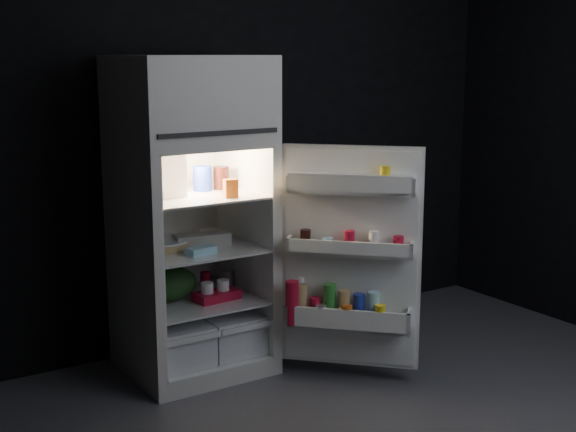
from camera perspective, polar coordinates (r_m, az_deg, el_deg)
wall_back at (r=5.01m, az=-4.12°, el=6.44°), size 4.00×0.00×2.70m
refrigerator at (r=4.51m, az=-7.03°, el=0.75°), size 0.76×0.71×1.78m
fridge_door at (r=4.36m, az=4.34°, el=-3.29°), size 0.64×0.65×1.22m
milk_jug at (r=4.38m, az=-8.48°, el=2.92°), size 0.15×0.15×0.24m
mayo_jar at (r=4.55m, az=-6.11°, el=2.68°), size 0.11×0.11×0.14m
jam_jar at (r=4.60m, az=-4.78°, el=2.73°), size 0.10×0.10×0.13m
amber_bottle at (r=4.42m, az=-9.62°, el=2.84°), size 0.12×0.12×0.22m
small_carton at (r=4.32m, az=-4.10°, el=1.97°), size 0.08×0.06×0.10m
egg_carton at (r=4.53m, az=-6.13°, el=-1.69°), size 0.33×0.16×0.07m
pie at (r=4.51m, az=-9.00°, el=-2.02°), size 0.37×0.37×0.04m
flat_package at (r=4.35m, az=-6.21°, el=-2.46°), size 0.17×0.11×0.04m
wrapped_pkg at (r=4.72m, az=-5.64°, el=-1.27°), size 0.13×0.11×0.05m
produce_bag at (r=4.55m, az=-8.58°, el=-4.77°), size 0.36×0.32×0.20m
yogurt_tray at (r=4.55m, az=-5.09°, el=-5.65°), size 0.26×0.16×0.05m
small_can_red at (r=4.80m, az=-5.90°, el=-4.50°), size 0.07×0.07×0.09m
small_can_silver at (r=4.82m, az=-4.33°, el=-4.41°), size 0.07×0.07×0.09m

